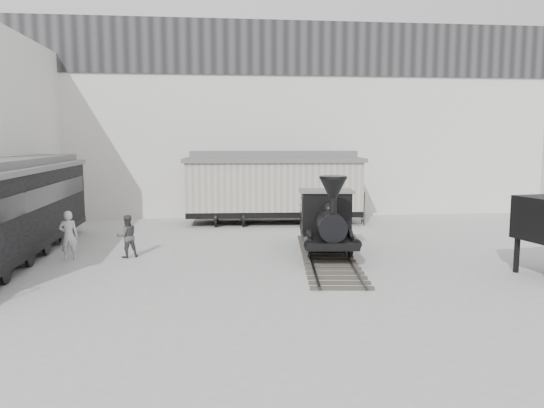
{
  "coord_description": "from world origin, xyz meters",
  "views": [
    {
      "loc": [
        -2.72,
        -16.31,
        4.46
      ],
      "look_at": [
        -0.55,
        3.53,
        2.0
      ],
      "focal_mm": 35.0,
      "sensor_mm": 36.0,
      "label": 1
    }
  ],
  "objects": [
    {
      "name": "visitor_b",
      "position": [
        -6.03,
        3.84,
        0.81
      ],
      "size": [
        0.97,
        0.89,
        1.63
      ],
      "primitive_type": "imported",
      "rotation": [
        0.0,
        0.0,
        3.57
      ],
      "color": "#444545",
      "rests_on": "ground"
    },
    {
      "name": "passenger_coach",
      "position": [
        -10.23,
        4.1,
        1.91
      ],
      "size": [
        2.89,
        12.97,
        3.47
      ],
      "rotation": [
        0.0,
        0.0,
        0.01
      ],
      "color": "black",
      "rests_on": "ground"
    },
    {
      "name": "north_wall",
      "position": [
        0.0,
        14.98,
        5.55
      ],
      "size": [
        34.0,
        2.51,
        11.0
      ],
      "color": "silver",
      "rests_on": "ground"
    },
    {
      "name": "locomotive",
      "position": [
        1.56,
        3.5,
        1.15
      ],
      "size": [
        2.9,
        8.96,
        3.11
      ],
      "rotation": [
        0.0,
        0.0,
        -0.11
      ],
      "color": "#35302C",
      "rests_on": "ground"
    },
    {
      "name": "boxcar",
      "position": [
        0.38,
        11.34,
        2.01
      ],
      "size": [
        9.47,
        3.33,
        3.83
      ],
      "rotation": [
        0.0,
        0.0,
        -0.04
      ],
      "color": "black",
      "rests_on": "ground"
    },
    {
      "name": "ground",
      "position": [
        0.0,
        0.0,
        0.0
      ],
      "size": [
        90.0,
        90.0,
        0.0
      ],
      "primitive_type": "plane",
      "color": "#9E9E9B"
    },
    {
      "name": "visitor_a",
      "position": [
        -8.11,
        3.69,
        0.92
      ],
      "size": [
        0.73,
        0.54,
        1.83
      ],
      "primitive_type": "imported",
      "rotation": [
        0.0,
        0.0,
        3.3
      ],
      "color": "silver",
      "rests_on": "ground"
    }
  ]
}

